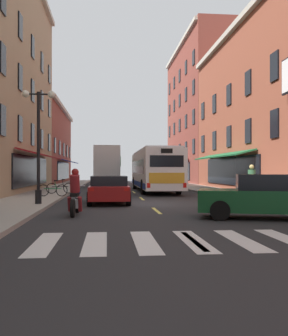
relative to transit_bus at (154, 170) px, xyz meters
The scene contains 15 objects.
ground_plane 10.68m from the transit_bus, 98.88° to the right, with size 34.80×80.00×0.10m, color #28282B.
lane_centre_dashes 10.91m from the transit_bus, 98.67° to the right, with size 0.14×73.90×0.01m.
crosswalk_near 20.54m from the transit_bus, 94.56° to the right, with size 7.10×2.80×0.01m.
sidewalk_left 12.94m from the transit_bus, 125.86° to the right, with size 3.00×80.00×0.14m, color #A39E93.
sidewalk_right 11.37m from the transit_bus, 67.69° to the right, with size 3.00×80.00×0.14m, color #A39E93.
transit_bus is the anchor object (origin of this frame).
box_truck 9.75m from the transit_bus, 111.01° to the left, with size 2.61×8.28×3.86m.
sedan_near 10.90m from the transit_bus, 108.71° to the right, with size 1.96×4.35×1.33m.
sedan_mid 16.90m from the transit_bus, 83.74° to the right, with size 4.97×3.02×1.46m.
sedan_far 19.23m from the transit_bus, 100.07° to the left, with size 1.99×4.44×1.42m.
motorcycle_rider 15.88m from the transit_bus, 107.25° to the right, with size 0.62×2.07×1.66m.
bicycle_near 9.74m from the transit_bus, 133.17° to the right, with size 1.70×0.48×0.91m.
bicycle_mid 7.96m from the transit_bus, 145.76° to the right, with size 1.70×0.48×0.91m.
pedestrian_mid 11.58m from the transit_bus, 73.03° to the right, with size 0.36×0.36×1.73m.
street_lamp_twin 13.65m from the transit_bus, 118.80° to the right, with size 1.42×0.32×4.94m.
Camera 1 is at (-1.94, -18.47, 1.59)m, focal length 40.87 mm.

